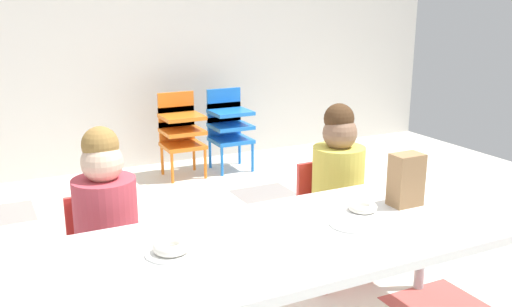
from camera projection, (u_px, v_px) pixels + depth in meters
The scene contains 11 objects.
back_wall at pixel (98, 21), 4.59m from camera, with size 6.57×0.10×2.47m, color beige.
craft_table at pixel (293, 247), 2.08m from camera, with size 2.00×0.73×0.58m.
seated_child_near_camera at pixel (105, 214), 2.35m from camera, with size 0.34×0.34×0.92m.
seated_child_middle_seat at pixel (337, 177), 2.85m from camera, with size 0.32×0.31×0.92m.
kid_chair_orange_stack at pixel (181, 128), 4.62m from camera, with size 0.32×0.30×0.68m.
kid_chair_blue_stack at pixel (229, 123), 4.81m from camera, with size 0.32×0.30×0.68m.
paper_bag_brown at pixel (406, 180), 2.35m from camera, with size 0.13×0.09×0.22m, color #9E754C.
paper_plate_near_edge at pixel (172, 253), 1.92m from camera, with size 0.18×0.18×0.01m, color white.
paper_plate_center_table at pixel (353, 224), 2.16m from camera, with size 0.18×0.18×0.01m, color white.
donut_powdered_on_plate at pixel (171, 246), 1.91m from camera, with size 0.13×0.13×0.04m, color white.
donut_powdered_loose at pixel (363, 207), 2.31m from camera, with size 0.12×0.12×0.03m, color white.
Camera 1 is at (-0.97, -2.21, 1.42)m, focal length 39.97 mm.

